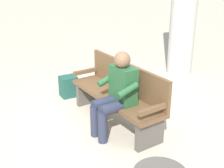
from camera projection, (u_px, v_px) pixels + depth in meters
The scene contains 4 objects.
ground_plane at pixel (115, 122), 4.61m from camera, with size 40.00×40.00×0.00m, color #B7AD99.
bench_near at pixel (119, 93), 4.47m from camera, with size 1.81×0.53×0.90m.
person_seated at pixel (116, 92), 4.09m from camera, with size 0.58×0.58×1.18m.
backpack at pixel (68, 86), 5.44m from camera, with size 0.32×0.32×0.38m.
Camera 1 is at (-3.28, 2.40, 2.25)m, focal length 48.45 mm.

